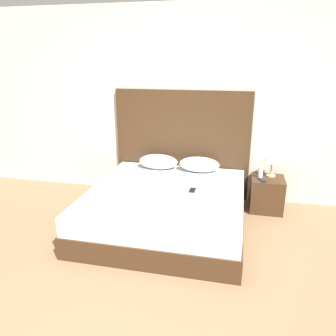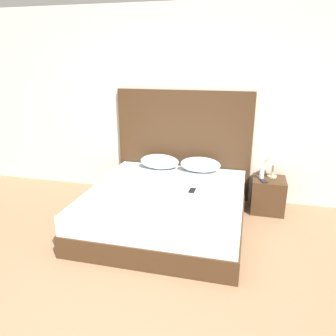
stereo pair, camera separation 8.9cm
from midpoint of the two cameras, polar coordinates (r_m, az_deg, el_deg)
name	(u,v)px [view 1 (the left image)]	position (r m, az deg, el deg)	size (l,w,h in m)	color
ground_plane	(117,325)	(2.88, -9.89, -25.34)	(16.00, 16.00, 0.00)	#8C6B4C
wall_back	(182,105)	(4.77, 1.95, 10.91)	(10.00, 0.06, 2.70)	silver
bed	(166,208)	(4.07, -0.94, -6.97)	(1.87, 1.97, 0.47)	#422B19
headboard	(182,145)	(4.81, 1.87, 4.09)	(1.96, 0.05, 1.57)	#422B19
pillow_left	(158,162)	(4.71, -2.24, 1.12)	(0.56, 0.32, 0.21)	silver
pillow_right	(199,164)	(4.60, 4.91, 0.63)	(0.56, 0.32, 0.21)	silver
phone_on_bed	(192,190)	(3.96, 3.64, -3.86)	(0.07, 0.15, 0.01)	black
nightstand	(267,194)	(4.66, 16.28, -4.36)	(0.43, 0.43, 0.46)	#422B19
table_lamp	(272,158)	(4.58, 17.19, 1.67)	(0.24, 0.24, 0.34)	tan
phone_on_nightstand	(262,180)	(4.47, 15.57, -2.03)	(0.12, 0.17, 0.01)	black
toiletry_bottle	(261,172)	(4.52, 15.28, -0.76)	(0.06, 0.06, 0.16)	silver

